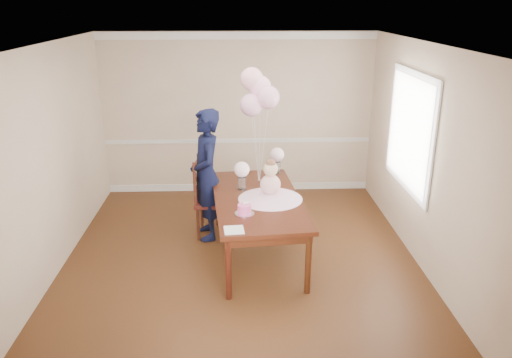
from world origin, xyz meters
name	(u,v)px	position (x,y,z in m)	size (l,w,h in m)	color
floor	(241,259)	(0.00, 0.00, 0.00)	(4.50, 5.00, 0.00)	#341C0D
ceiling	(238,44)	(0.00, 0.00, 2.70)	(4.50, 5.00, 0.02)	white
wall_back	(238,115)	(0.00, 2.50, 1.35)	(4.50, 0.02, 2.70)	tan
wall_front	(243,262)	(0.00, -2.50, 1.35)	(4.50, 0.02, 2.70)	tan
wall_left	(50,162)	(-2.25, 0.00, 1.35)	(0.02, 5.00, 2.70)	tan
wall_right	(424,157)	(2.25, 0.00, 1.35)	(0.02, 5.00, 2.70)	tan
chair_rail_trim	(238,141)	(0.00, 2.49, 0.90)	(4.50, 0.02, 0.07)	silver
crown_molding	(237,36)	(0.00, 2.49, 2.63)	(4.50, 0.02, 0.12)	white
baseboard_trim	(239,187)	(0.00, 2.49, 0.06)	(4.50, 0.02, 0.12)	silver
window_frame	(410,131)	(2.23, 0.50, 1.55)	(0.02, 1.66, 1.56)	white
window_blinds	(409,131)	(2.21, 0.50, 1.55)	(0.01, 1.50, 1.40)	white
dining_table_top	(257,200)	(0.22, 0.12, 0.78)	(1.07, 2.14, 0.05)	black
table_apron	(257,206)	(0.22, 0.12, 0.70)	(0.96, 2.03, 0.11)	black
table_leg_fl	(228,269)	(-0.15, -0.90, 0.37)	(0.07, 0.07, 0.75)	black
table_leg_fr	(308,264)	(0.75, -0.82, 0.37)	(0.07, 0.07, 0.75)	black
table_leg_bl	(218,201)	(-0.32, 1.06, 0.37)	(0.07, 0.07, 0.75)	black
table_leg_br	(278,198)	(0.58, 1.14, 0.37)	(0.07, 0.07, 0.75)	black
baby_skirt	(270,195)	(0.38, 0.08, 0.86)	(0.81, 0.81, 0.11)	#EFB0D3
baby_torso	(270,184)	(0.38, 0.08, 0.99)	(0.26, 0.26, 0.26)	#EF97C1
baby_head	(271,169)	(0.38, 0.08, 1.20)	(0.18, 0.18, 0.18)	beige
baby_hair	(271,164)	(0.38, 0.08, 1.26)	(0.13, 0.13, 0.13)	brown
cake_platter	(244,214)	(0.04, -0.38, 0.81)	(0.24, 0.24, 0.01)	silver
birthday_cake	(244,209)	(0.04, -0.38, 0.86)	(0.16, 0.16, 0.11)	#F04B9E
cake_flower_a	(244,203)	(0.04, -0.38, 0.93)	(0.03, 0.03, 0.03)	white
cake_flower_b	(247,203)	(0.08, -0.35, 0.93)	(0.03, 0.03, 0.03)	silver
rose_vase_near	(242,183)	(0.03, 0.43, 0.89)	(0.11, 0.11, 0.17)	white
roses_near	(242,169)	(0.03, 0.43, 1.08)	(0.20, 0.20, 0.20)	white
rose_vase_far	(277,167)	(0.54, 1.06, 0.89)	(0.11, 0.11, 0.17)	white
roses_far	(277,155)	(0.54, 1.06, 1.08)	(0.20, 0.20, 0.20)	#FFD5DD
napkin	(234,230)	(-0.08, -0.82, 0.81)	(0.21, 0.21, 0.01)	silver
balloon_weight	(259,181)	(0.27, 0.72, 0.81)	(0.04, 0.04, 0.02)	white
balloon_a	(251,105)	(0.16, 0.71, 1.87)	(0.30, 0.30, 0.30)	#EDA8CC
balloon_b	(268,97)	(0.38, 0.67, 1.98)	(0.30, 0.30, 0.30)	#F2ACCE
balloon_c	(260,87)	(0.28, 0.83, 2.09)	(0.30, 0.30, 0.30)	#FFB4D7
balloon_d	(252,79)	(0.17, 0.84, 2.19)	(0.30, 0.30, 0.30)	#FFB4C5
balloon_ribbon_a	(255,150)	(0.22, 0.71, 1.26)	(0.00, 0.00, 0.90)	silver
balloon_ribbon_b	(264,146)	(0.33, 0.70, 1.32)	(0.00, 0.00, 1.01)	white
balloon_ribbon_c	(260,141)	(0.28, 0.77, 1.37)	(0.00, 0.00, 1.11)	silver
balloon_ribbon_d	(256,137)	(0.22, 0.78, 1.42)	(0.00, 0.00, 1.22)	silver
dining_chair_seat	(214,201)	(-0.37, 0.76, 0.50)	(0.49, 0.49, 0.06)	#3E1411
chair_leg_fl	(198,224)	(-0.58, 0.57, 0.24)	(0.04, 0.04, 0.48)	#35170E
chair_leg_fr	(227,224)	(-0.18, 0.55, 0.24)	(0.04, 0.04, 0.48)	#3C1E10
chair_leg_bl	(202,212)	(-0.55, 0.97, 0.24)	(0.04, 0.04, 0.48)	#38180F
chair_leg_br	(229,213)	(-0.15, 0.95, 0.24)	(0.04, 0.04, 0.48)	black
chair_back_post_l	(195,185)	(-0.60, 0.58, 0.82)	(0.04, 0.04, 0.62)	#3E1711
chair_back_post_r	(199,175)	(-0.58, 0.98, 0.82)	(0.04, 0.04, 0.62)	#371B0F
chair_slat_low	(197,189)	(-0.59, 0.78, 0.69)	(0.03, 0.45, 0.06)	#3B2010
chair_slat_mid	(197,176)	(-0.59, 0.78, 0.87)	(0.03, 0.45, 0.06)	#351B0E
chair_slat_top	(196,164)	(-0.59, 0.78, 1.05)	(0.03, 0.45, 0.06)	#3B2110
woman	(206,175)	(-0.45, 0.70, 0.91)	(0.66, 0.44, 1.82)	black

